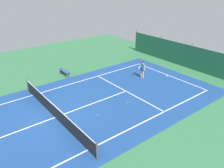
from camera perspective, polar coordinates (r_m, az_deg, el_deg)
The scene contains 9 objects.
ground_plane at distance 16.16m, azimuth -13.99°, elevation -8.12°, with size 36.00×36.00×0.00m, color #387A4C.
court_surface at distance 16.16m, azimuth -13.99°, elevation -8.11°, with size 11.02×26.60×0.01m.
tennis_net at distance 15.89m, azimuth -14.18°, elevation -6.58°, with size 10.12×0.10×1.10m.
back_fence at distance 25.55m, azimuth 19.39°, elevation 5.42°, with size 16.30×0.98×2.70m.
tennis_player at distance 21.42m, azimuth 7.63°, elevation 3.82°, with size 0.71×0.76×1.64m.
tennis_ball_near_player at distance 17.47m, azimuth 3.89°, elevation -4.54°, with size 0.07×0.07×0.07m, color #CCDB33.
tennis_ball_midcourt at distance 23.51m, azimuth 5.50°, elevation 3.47°, with size 0.07×0.07×0.07m, color #CCDB33.
tennis_ball_by_sideline at distance 15.95m, azimuth -3.64°, elevation -7.67°, with size 0.07×0.07×0.07m, color #CCDB33.
courtside_bench at distance 22.62m, azimuth -11.75°, elevation 3.07°, with size 1.60×0.40×0.49m.
Camera 1 is at (12.69, -5.04, 8.65)m, focal length 36.60 mm.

